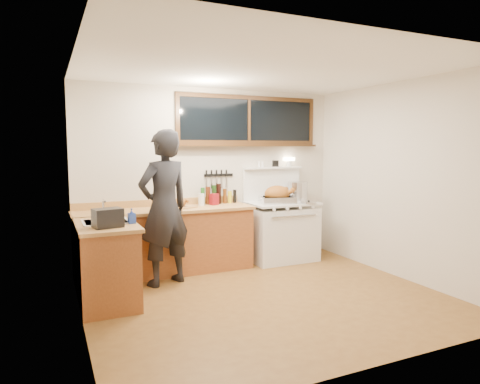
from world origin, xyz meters
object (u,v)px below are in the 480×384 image
vintage_stove (281,230)px  roast_turkey (278,196)px  cutting_board (179,204)px  man (164,208)px

vintage_stove → roast_turkey: vintage_stove is taller
vintage_stove → cutting_board: vintage_stove is taller
man → cutting_board: bearing=53.4°
vintage_stove → man: bearing=-167.5°
vintage_stove → roast_turkey: size_ratio=2.72×
man → cutting_board: (0.33, 0.44, -0.03)m
cutting_board → vintage_stove: bearing=-0.5°
cutting_board → roast_turkey: size_ratio=0.86×
vintage_stove → roast_turkey: (-0.11, -0.08, 0.54)m
vintage_stove → man: 2.05m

